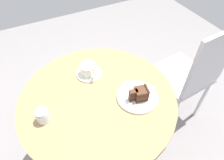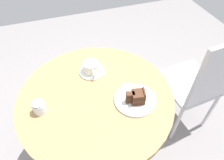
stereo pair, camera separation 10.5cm
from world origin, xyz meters
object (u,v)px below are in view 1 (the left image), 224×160
Objects in this scene: fork at (129,92)px; cafe_chair at (193,73)px; coffee_cup at (88,69)px; cake_slice at (140,94)px; cake_plate at (137,97)px; sugar_pot at (42,115)px; teaspoon at (94,78)px; napkin at (136,94)px; saucer at (89,73)px.

fork is 0.61m from cafe_chair.
cake_slice is at bearing 29.13° from coffee_cup.
cafe_chair is (-0.13, 0.55, -0.22)m from cake_slice.
coffee_cup is at bearing -150.87° from cake_slice.
cafe_chair reaches higher than cake_plate.
sugar_pot is (0.03, -1.01, 0.21)m from cafe_chair.
coffee_cup reaches higher than cake_plate.
teaspoon is at bearing -12.70° from cafe_chair.
cake_slice is at bearing -10.02° from napkin.
cake_plate is 0.23× the size of cafe_chair.
sugar_pot reaches higher than cake_plate.
saucer is at bearing -113.31° from teaspoon.
cake_plate reaches higher than saucer.
cake_slice is at bearing 28.53° from saucer.
cake_slice is 0.67× the size of fork.
cafe_chair reaches higher than fork.
teaspoon is at bearing 11.59° from saucer.
teaspoon is 1.07× the size of sugar_pot.
teaspoon is at bearing -148.31° from cake_slice.
cake_plate is at bearing -175.91° from cake_slice.
fork is 0.44m from sugar_pot.
sugar_pot is at bearing -100.44° from cake_plate.
saucer is 0.33m from cake_slice.
saucer is at bearing -16.59° from cafe_chair.
cake_plate is 0.04m from cake_slice.
teaspoon is 0.38× the size of cake_plate.
sugar_pot is at bearing -102.27° from cake_slice.
cafe_chair is (-0.12, 0.55, -0.18)m from cake_plate.
napkin is at bearing 5.60° from cafe_chair.
teaspoon is 0.73m from cafe_chair.
cafe_chair reaches higher than coffee_cup.
sugar_pot is (0.13, -0.32, 0.03)m from teaspoon.
saucer is at bearing 107.56° from coffee_cup.
coffee_cup is 1.63× the size of sugar_pot.
napkin is 0.24× the size of cafe_chair.
cake_plate is (0.22, 0.14, -0.00)m from teaspoon.
sugar_pot reaches higher than coffee_cup.
cake_plate is (0.27, 0.16, -0.03)m from coffee_cup.
cake_plate reaches higher than napkin.
teaspoon is at bearing -142.47° from napkin.
napkin is at bearing 160.56° from cake_plate.
napkin is (0.25, 0.16, -0.00)m from saucer.
napkin is 3.04× the size of sugar_pot.
coffee_cup reaches higher than fork.
fork reaches higher than napkin.
saucer is at bearing 121.34° from sugar_pot.
napkin is 0.47m from sugar_pot.
napkin is at bearing -109.81° from fork.
coffee_cup is 0.33m from cake_slice.
fork is at bearing -148.80° from cake_plate.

